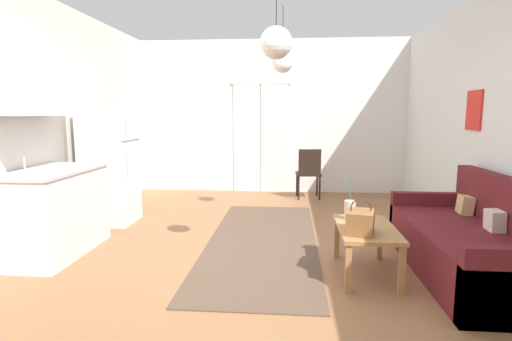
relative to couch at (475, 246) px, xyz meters
The scene contains 12 objects.
ground_plane 2.08m from the couch, behind, with size 5.52×8.25×0.10m, color #8E603D.
wall_back 4.51m from the couch, 118.04° to the left, with size 5.12×0.13×2.82m.
area_rug 2.17m from the couch, 158.18° to the left, with size 1.23×3.37×0.01m, color brown.
couch is the anchor object (origin of this frame).
coffee_table 0.99m from the couch, behind, with size 0.51×0.88×0.45m.
bamboo_vase 1.15m from the couch, 169.83° to the left, with size 0.11×0.11×0.41m.
handbag 1.14m from the couch, 167.12° to the right, with size 0.29×0.33×0.31m.
refrigerator 4.38m from the couch, 160.45° to the left, with size 0.63×0.62×1.58m.
kitchen_counter 4.22m from the couch, behind, with size 0.65×1.23×2.06m.
accent_chair 3.48m from the couch, 113.18° to the left, with size 0.45×0.43×0.87m.
pendant_lamp_near 2.56m from the couch, behind, with size 0.28×0.28×0.89m.
pendant_lamp_far 3.03m from the couch, 138.36° to the left, with size 0.27×0.27×0.83m.
Camera 1 is at (0.35, -3.62, 1.48)m, focal length 27.85 mm.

